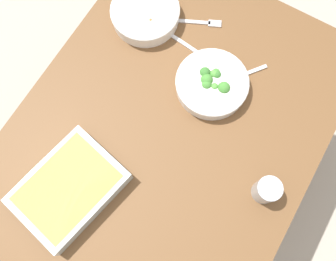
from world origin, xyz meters
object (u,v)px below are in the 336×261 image
broccoli_bowl (212,84)px  drink_cup (266,190)px  fork_on_table (199,22)px  stew_bowl (145,13)px  spoon_by_broccoli (235,78)px  spoon_by_stew (175,37)px  baking_dish (69,188)px

broccoli_bowl → drink_cup: size_ratio=2.72×
broccoli_bowl → fork_on_table: size_ratio=1.38×
stew_bowl → drink_cup: bearing=-118.2°
broccoli_bowl → spoon_by_broccoli: size_ratio=1.54×
fork_on_table → spoon_by_stew: bearing=154.6°
baking_dish → drink_cup: drink_cup is taller
spoon_by_broccoli → fork_on_table: 0.23m
fork_on_table → spoon_by_broccoli: bearing=-121.1°
spoon_by_stew → fork_on_table: (0.09, -0.04, -0.00)m
baking_dish → spoon_by_broccoli: size_ratio=2.25×
spoon_by_broccoli → fork_on_table: (0.12, 0.20, -0.00)m
stew_bowl → spoon_by_stew: (-0.01, -0.12, -0.03)m
stew_bowl → fork_on_table: bearing=-64.6°
spoon_by_broccoli → drink_cup: bearing=-139.5°
stew_bowl → broccoli_bowl: broccoli_bowl is taller
spoon_by_stew → fork_on_table: bearing=-25.4°
drink_cup → spoon_by_stew: 0.58m
broccoli_bowl → drink_cup: drink_cup is taller
spoon_by_broccoli → fork_on_table: size_ratio=0.90×
drink_cup → baking_dish: bearing=119.8°
spoon_by_broccoli → broccoli_bowl: bearing=142.4°
drink_cup → broccoli_bowl: bearing=53.8°
stew_bowl → baking_dish: (-0.61, -0.11, 0.00)m
broccoli_bowl → spoon_by_broccoli: broccoli_bowl is taller
broccoli_bowl → baking_dish: broccoli_bowl is taller
broccoli_bowl → spoon_by_broccoli: 0.09m
fork_on_table → broccoli_bowl: bearing=-142.0°
baking_dish → spoon_by_stew: baking_dish is taller
baking_dish → fork_on_table: size_ratio=2.02×
stew_bowl → broccoli_bowl: (-0.11, -0.31, -0.00)m
spoon_by_stew → baking_dish: bearing=179.2°
baking_dish → drink_cup: 0.57m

